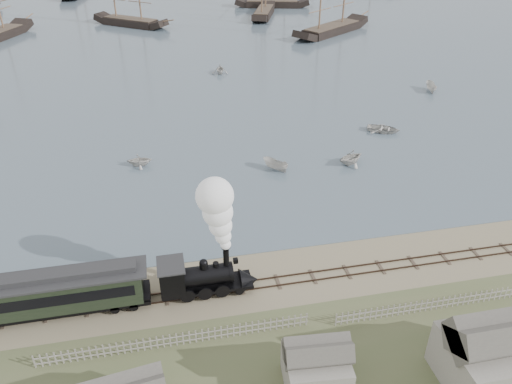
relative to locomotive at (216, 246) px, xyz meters
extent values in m
plane|color=gray|center=(2.96, 2.00, -4.47)|extent=(600.00, 600.00, 0.00)
cube|color=#34251C|center=(2.96, -0.50, -4.37)|extent=(120.00, 0.08, 0.12)
cube|color=#34251C|center=(2.96, 0.50, -4.37)|extent=(120.00, 0.08, 0.12)
cube|color=#45352C|center=(2.96, 0.00, -4.44)|extent=(120.00, 1.80, 0.06)
cube|color=black|center=(-0.79, 0.00, -3.74)|extent=(7.06, 2.08, 0.26)
cylinder|color=black|center=(-1.21, 0.00, -2.70)|extent=(4.36, 1.56, 1.56)
cube|color=black|center=(-3.49, 0.00, -2.50)|extent=(1.87, 2.29, 2.39)
cube|color=#2A2A2C|center=(-3.49, 0.00, -1.25)|extent=(2.08, 2.49, 0.12)
cylinder|color=black|center=(0.77, 0.00, -1.30)|extent=(0.46, 0.46, 1.66)
sphere|color=black|center=(-1.00, 0.00, -1.49)|extent=(0.66, 0.66, 0.66)
cone|color=black|center=(2.53, 0.00, -3.85)|extent=(1.45, 2.08, 2.08)
cube|color=black|center=(1.49, 0.00, -1.67)|extent=(0.36, 0.36, 0.36)
cube|color=black|center=(-12.19, 0.00, -3.77)|extent=(13.86, 2.28, 0.35)
cube|color=black|center=(-12.19, 0.00, -2.38)|extent=(12.87, 2.48, 2.48)
cube|color=black|center=(-12.19, -1.26, -2.14)|extent=(11.88, 0.06, 0.89)
cube|color=black|center=(-12.19, 1.26, -2.14)|extent=(11.88, 0.06, 0.89)
cube|color=#2A2A2C|center=(-12.19, 0.00, -1.10)|extent=(13.86, 2.67, 0.18)
cube|color=#2A2A2C|center=(-12.19, 0.00, -0.80)|extent=(12.38, 1.19, 0.45)
imported|color=beige|center=(-16.03, 3.10, -4.06)|extent=(4.03, 4.74, 0.83)
imported|color=beige|center=(-5.91, 22.56, -3.67)|extent=(2.60, 2.96, 1.49)
imported|color=beige|center=(9.18, 18.39, -3.79)|extent=(3.15, 3.14, 1.25)
imported|color=beige|center=(25.55, 25.56, -3.98)|extent=(4.75, 5.18, 0.88)
imported|color=beige|center=(18.09, 18.01, -3.53)|extent=(3.93, 4.19, 1.76)
imported|color=beige|center=(39.25, 38.38, -3.76)|extent=(3.61, 2.02, 1.32)
imported|color=beige|center=(7.97, 53.77, -3.60)|extent=(3.53, 3.19, 1.64)
camera|label=1|loc=(-3.11, -29.94, 23.15)|focal=35.00mm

